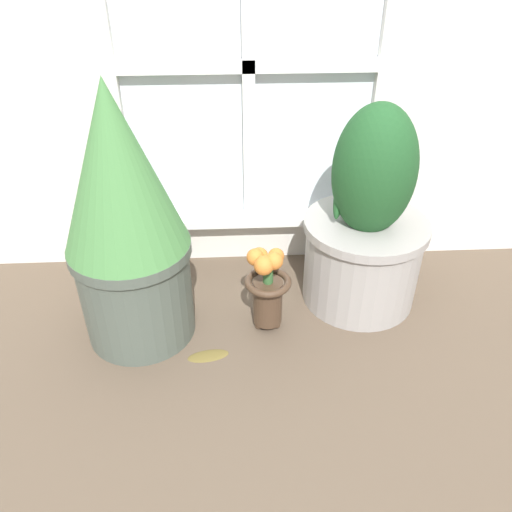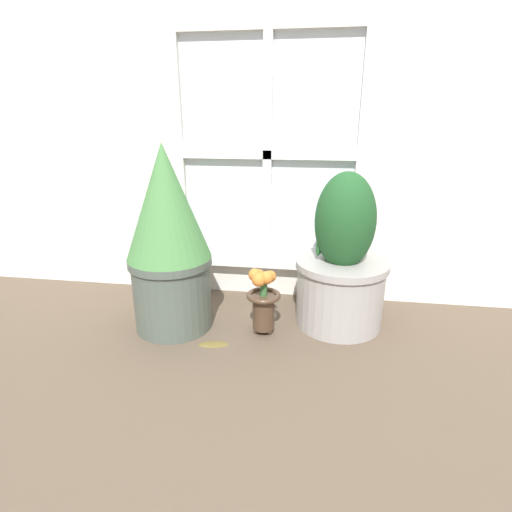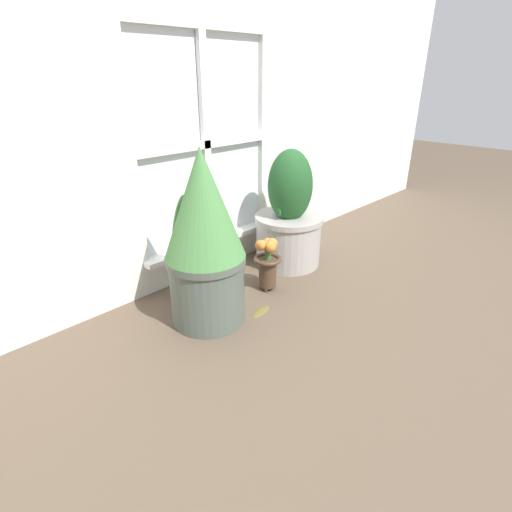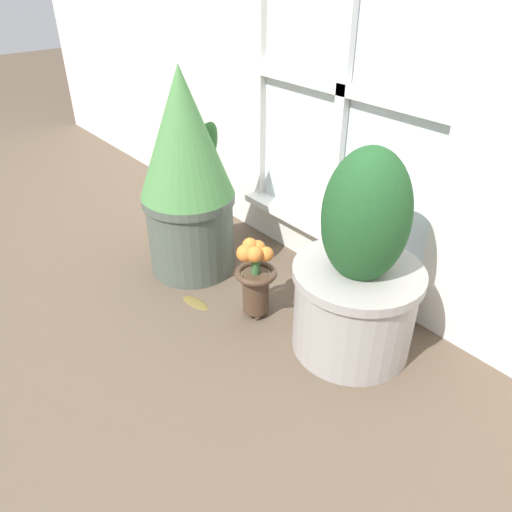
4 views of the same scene
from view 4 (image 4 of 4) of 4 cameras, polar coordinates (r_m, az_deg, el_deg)
name	(u,v)px [view 4 (image 4 of 4)]	position (r m, az deg, el deg)	size (l,w,h in m)	color
ground_plane	(196,335)	(1.51, -6.89, -8.99)	(10.00, 10.00, 0.00)	brown
potted_plant_left	(187,175)	(1.65, -7.94, 9.21)	(0.31, 0.31, 0.70)	#4C564C
potted_plant_right	(358,276)	(1.35, 11.59, -2.20)	(0.35, 0.35, 0.60)	#9E9993
flower_vase	(255,275)	(1.49, -0.08, -2.22)	(0.13, 0.13, 0.26)	#473323
fallen_leaf	(196,302)	(1.63, -6.92, -5.24)	(0.12, 0.06, 0.01)	brown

